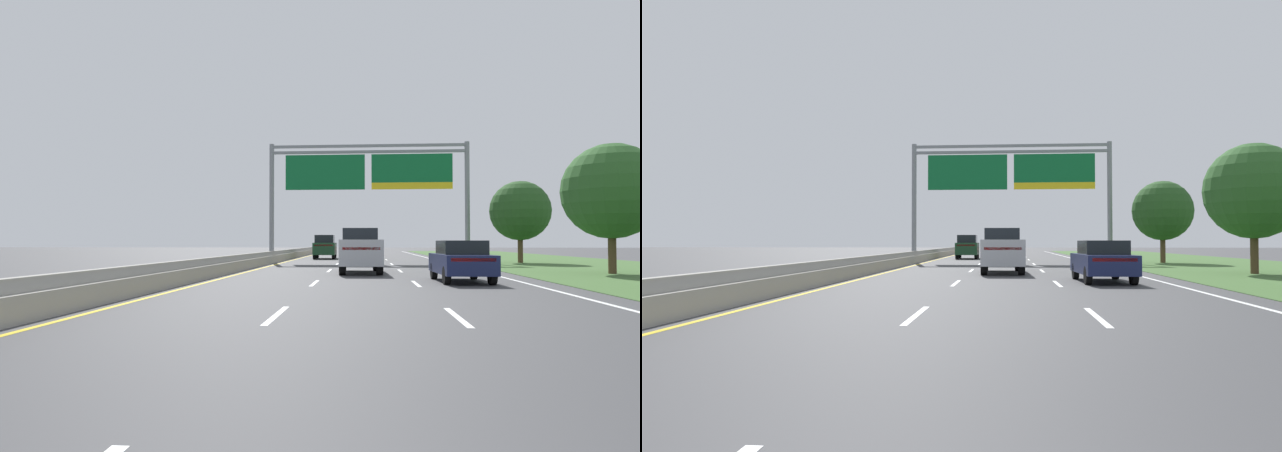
# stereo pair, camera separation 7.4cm
# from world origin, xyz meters

# --- Properties ---
(ground_plane) EXTENTS (220.00, 220.00, 0.00)m
(ground_plane) POSITION_xyz_m (0.00, 35.00, 0.00)
(ground_plane) COLOR #3D3D3F
(lane_striping) EXTENTS (11.96, 106.00, 0.01)m
(lane_striping) POSITION_xyz_m (0.00, 34.54, 0.00)
(lane_striping) COLOR white
(lane_striping) RESTS_ON ground
(grass_verge_right) EXTENTS (14.00, 110.00, 0.02)m
(grass_verge_right) POSITION_xyz_m (13.95, 35.00, 0.01)
(grass_verge_right) COLOR #3D602D
(grass_verge_right) RESTS_ON ground
(median_barrier_concrete) EXTENTS (0.60, 110.00, 0.85)m
(median_barrier_concrete) POSITION_xyz_m (-6.60, 35.00, 0.35)
(median_barrier_concrete) COLOR #99968E
(median_barrier_concrete) RESTS_ON ground
(overhead_sign_gantry) EXTENTS (15.06, 0.42, 8.99)m
(overhead_sign_gantry) POSITION_xyz_m (0.30, 41.22, 6.40)
(overhead_sign_gantry) COLOR gray
(overhead_sign_gantry) RESTS_ON ground
(pickup_truck_silver) EXTENTS (2.13, 5.45, 2.20)m
(pickup_truck_silver) POSITION_xyz_m (-0.22, 26.50, 1.07)
(pickup_truck_silver) COLOR #B2B5BA
(pickup_truck_silver) RESTS_ON ground
(car_red_centre_lane_sedan) EXTENTS (1.86, 4.42, 1.57)m
(car_red_centre_lane_sedan) POSITION_xyz_m (0.01, 57.82, 0.82)
(car_red_centre_lane_sedan) COLOR maroon
(car_red_centre_lane_sedan) RESTS_ON ground
(car_darkgreen_left_lane_suv) EXTENTS (1.94, 4.72, 2.11)m
(car_darkgreen_left_lane_suv) POSITION_xyz_m (-3.49, 48.95, 1.10)
(car_darkgreen_left_lane_suv) COLOR #193D23
(car_darkgreen_left_lane_suv) RESTS_ON ground
(car_navy_right_lane_sedan) EXTENTS (1.94, 4.45, 1.57)m
(car_navy_right_lane_sedan) POSITION_xyz_m (3.65, 20.62, 0.82)
(car_navy_right_lane_sedan) COLOR #161E47
(car_navy_right_lane_sedan) RESTS_ON ground
(car_gold_centre_lane_sedan) EXTENTS (1.90, 4.43, 1.57)m
(car_gold_centre_lane_sedan) POSITION_xyz_m (0.14, 46.58, 0.82)
(car_gold_centre_lane_sedan) COLOR #A38438
(car_gold_centre_lane_sedan) RESTS_ON ground
(roadside_tree_mid) EXTENTS (4.52, 4.52, 6.18)m
(roadside_tree_mid) POSITION_xyz_m (11.63, 26.34, 3.91)
(roadside_tree_mid) COLOR #4C3823
(roadside_tree_mid) RESTS_ON ground
(roadside_tree_far) EXTENTS (4.26, 4.26, 5.88)m
(roadside_tree_far) POSITION_xyz_m (11.14, 40.10, 3.74)
(roadside_tree_far) COLOR #4C3823
(roadside_tree_far) RESTS_ON ground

